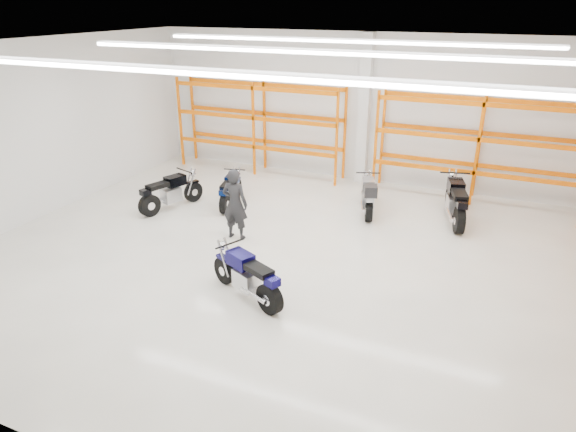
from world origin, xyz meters
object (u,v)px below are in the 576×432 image
at_px(standing_man, 235,204).
at_px(structural_column, 364,110).
at_px(motorcycle_main, 249,278).
at_px(motorcycle_back_c, 368,196).
at_px(motorcycle_back_a, 169,193).
at_px(motorcycle_back_d, 456,202).
at_px(motorcycle_back_b, 230,191).

bearing_deg(standing_man, structural_column, -109.01).
xyz_separation_m(motorcycle_main, standing_man, (-1.58, 2.35, 0.41)).
xyz_separation_m(motorcycle_back_c, standing_man, (-2.51, -2.74, 0.37)).
xyz_separation_m(motorcycle_main, motorcycle_back_a, (-4.14, 3.22, 0.00)).
height_order(motorcycle_main, structural_column, structural_column).
xyz_separation_m(motorcycle_back_a, structural_column, (4.14, 4.43, 1.78)).
height_order(motorcycle_back_a, motorcycle_back_d, motorcycle_back_d).
xyz_separation_m(standing_man, structural_column, (1.58, 5.29, 1.38)).
height_order(motorcycle_main, motorcycle_back_b, motorcycle_main).
bearing_deg(motorcycle_back_b, motorcycle_back_c, 14.71).
height_order(motorcycle_main, motorcycle_back_d, motorcycle_back_d).
height_order(motorcycle_back_c, standing_man, standing_man).
bearing_deg(motorcycle_back_b, motorcycle_main, -56.44).
distance_m(motorcycle_main, motorcycle_back_b, 4.96).
xyz_separation_m(motorcycle_back_d, structural_column, (-3.14, 2.17, 1.72)).
bearing_deg(structural_column, motorcycle_back_c, -69.92).
bearing_deg(motorcycle_back_b, motorcycle_back_d, 12.84).
bearing_deg(motorcycle_back_d, standing_man, -146.52).
xyz_separation_m(motorcycle_main, structural_column, (-0.00, 7.65, 1.78)).
bearing_deg(motorcycle_back_d, motorcycle_back_a, -162.76).
distance_m(motorcycle_back_c, standing_man, 3.74).
bearing_deg(motorcycle_back_d, structural_column, 145.28).
relative_size(motorcycle_main, motorcycle_back_a, 0.96).
bearing_deg(motorcycle_back_c, structural_column, 110.08).
relative_size(motorcycle_back_b, standing_man, 1.05).
distance_m(motorcycle_main, motorcycle_back_c, 5.18).
xyz_separation_m(motorcycle_back_c, structural_column, (-0.93, 2.55, 1.75)).
bearing_deg(standing_man, motorcycle_back_a, -21.02).
bearing_deg(motorcycle_main, structural_column, 90.01).
xyz_separation_m(motorcycle_back_a, motorcycle_back_c, (5.07, 1.88, 0.03)).
xyz_separation_m(motorcycle_back_d, standing_man, (-4.72, -3.12, 0.34)).
bearing_deg(structural_column, motorcycle_back_d, -34.72).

